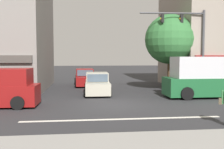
% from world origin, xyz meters
% --- Properties ---
extents(ground_plane, '(120.00, 120.00, 0.00)m').
position_xyz_m(ground_plane, '(0.00, 0.00, 0.00)').
color(ground_plane, '#2B2B2D').
extents(lane_marking_stripe, '(9.00, 0.24, 0.01)m').
position_xyz_m(lane_marking_stripe, '(0.00, -3.50, 0.00)').
color(lane_marking_stripe, silver).
rests_on(lane_marking_stripe, ground).
extents(street_tree, '(3.97, 3.97, 6.11)m').
position_xyz_m(street_tree, '(5.17, 5.53, 4.12)').
color(street_tree, '#4C3823').
rests_on(street_tree, ground).
extents(utility_pole_near_left, '(1.40, 0.22, 8.32)m').
position_xyz_m(utility_pole_near_left, '(-7.20, 5.58, 4.31)').
color(utility_pole_near_left, brown).
rests_on(utility_pole_near_left, ground).
extents(traffic_light_mast, '(4.89, 0.44, 6.20)m').
position_xyz_m(traffic_light_mast, '(6.25, 4.02, 4.18)').
color(traffic_light_mast, '#47474C').
rests_on(traffic_light_mast, ground).
extents(sedan_approaching_near, '(1.94, 4.13, 1.58)m').
position_xyz_m(sedan_approaching_near, '(-0.71, 4.28, 0.71)').
color(sedan_approaching_near, '#B7B29E').
rests_on(sedan_approaching_near, ground).
extents(box_truck_crossing_rightbound, '(5.61, 2.26, 2.75)m').
position_xyz_m(box_truck_crossing_rightbound, '(6.34, 1.98, 1.25)').
color(box_truck_crossing_rightbound, '#1E6033').
rests_on(box_truck_crossing_rightbound, ground).
extents(sedan_crossing_center, '(2.02, 4.17, 1.58)m').
position_xyz_m(sedan_crossing_center, '(-1.58, 9.87, 0.71)').
color(sedan_crossing_center, maroon).
rests_on(sedan_crossing_center, ground).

